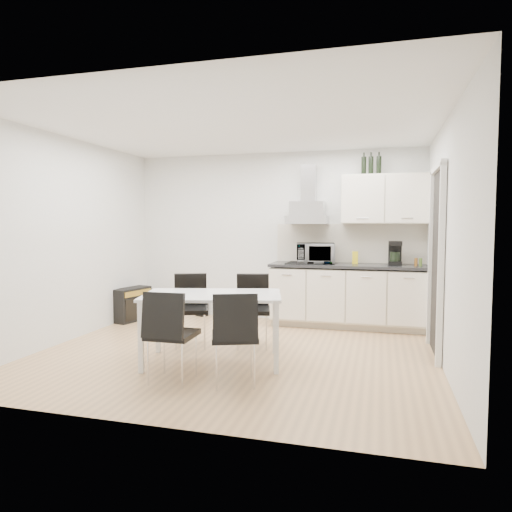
{
  "coord_description": "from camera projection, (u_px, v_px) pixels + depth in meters",
  "views": [
    {
      "loc": [
        1.6,
        -4.97,
        1.5
      ],
      "look_at": [
        0.11,
        0.49,
        1.1
      ],
      "focal_mm": 32.0,
      "sensor_mm": 36.0,
      "label": 1
    }
  ],
  "objects": [
    {
      "name": "ground",
      "position": [
        236.0,
        353.0,
        5.31
      ],
      "size": [
        4.5,
        4.5,
        0.0
      ],
      "primitive_type": "plane",
      "color": "tan",
      "rests_on": "ground"
    },
    {
      "name": "wall_front",
      "position": [
        151.0,
        251.0,
        3.29
      ],
      "size": [
        4.5,
        0.1,
        2.6
      ],
      "primitive_type": "cube",
      "color": "silver",
      "rests_on": "ground"
    },
    {
      "name": "chair_far_left",
      "position": [
        190.0,
        311.0,
        5.57
      ],
      "size": [
        0.6,
        0.63,
        0.88
      ],
      "primitive_type": null,
      "rotation": [
        0.0,
        0.0,
        3.53
      ],
      "color": "black",
      "rests_on": "ground"
    },
    {
      "name": "chair_near_right",
      "position": [
        235.0,
        338.0,
        4.25
      ],
      "size": [
        0.59,
        0.62,
        0.88
      ],
      "primitive_type": null,
      "rotation": [
        0.0,
        0.0,
        0.36
      ],
      "color": "black",
      "rests_on": "ground"
    },
    {
      "name": "dining_table",
      "position": [
        212.0,
        301.0,
        4.89
      ],
      "size": [
        1.62,
        1.16,
        0.75
      ],
      "rotation": [
        0.0,
        0.0,
        0.25
      ],
      "color": "white",
      "rests_on": "ground"
    },
    {
      "name": "doorway",
      "position": [
        435.0,
        263.0,
        5.18
      ],
      "size": [
        0.08,
        1.04,
        2.1
      ],
      "primitive_type": "cube",
      "color": "white",
      "rests_on": "ground"
    },
    {
      "name": "wall_back",
      "position": [
        275.0,
        237.0,
        7.14
      ],
      "size": [
        4.5,
        0.1,
        2.6
      ],
      "primitive_type": "cube",
      "color": "silver",
      "rests_on": "ground"
    },
    {
      "name": "floor_speaker",
      "position": [
        202.0,
        308.0,
        7.44
      ],
      "size": [
        0.21,
        0.2,
        0.27
      ],
      "primitive_type": "cube",
      "rotation": [
        0.0,
        0.0,
        -0.44
      ],
      "color": "black",
      "rests_on": "ground"
    },
    {
      "name": "guitar_amp",
      "position": [
        132.0,
        304.0,
        7.06
      ],
      "size": [
        0.4,
        0.66,
        0.51
      ],
      "rotation": [
        0.0,
        0.0,
        -0.24
      ],
      "color": "black",
      "rests_on": "ground"
    },
    {
      "name": "wall_left",
      "position": [
        68.0,
        240.0,
        5.81
      ],
      "size": [
        0.1,
        4.0,
        2.6
      ],
      "primitive_type": "cube",
      "color": "silver",
      "rests_on": "ground"
    },
    {
      "name": "chair_far_right",
      "position": [
        252.0,
        311.0,
        5.54
      ],
      "size": [
        0.55,
        0.59,
        0.88
      ],
      "primitive_type": null,
      "rotation": [
        0.0,
        0.0,
        3.39
      ],
      "color": "black",
      "rests_on": "ground"
    },
    {
      "name": "ceiling",
      "position": [
        235.0,
        126.0,
        5.12
      ],
      "size": [
        4.5,
        4.5,
        0.0
      ],
      "primitive_type": "plane",
      "color": "white",
      "rests_on": "wall_back"
    },
    {
      "name": "kitchenette",
      "position": [
        350.0,
        270.0,
        6.6
      ],
      "size": [
        2.22,
        0.64,
        2.52
      ],
      "color": "beige",
      "rests_on": "ground"
    },
    {
      "name": "wall_right",
      "position": [
        447.0,
        243.0,
        4.62
      ],
      "size": [
        0.1,
        4.0,
        2.6
      ],
      "primitive_type": "cube",
      "color": "silver",
      "rests_on": "ground"
    },
    {
      "name": "chair_near_left",
      "position": [
        173.0,
        336.0,
        4.32
      ],
      "size": [
        0.45,
        0.51,
        0.88
      ],
      "primitive_type": null,
      "rotation": [
        0.0,
        0.0,
        0.02
      ],
      "color": "black",
      "rests_on": "ground"
    }
  ]
}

